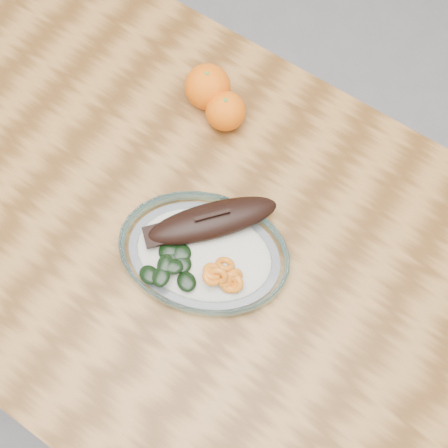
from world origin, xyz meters
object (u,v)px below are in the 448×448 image
object	(u,v)px
orange_left	(208,87)
orange_right	(226,111)
dining_table	(165,233)
plated_meal	(204,251)

from	to	relation	value
orange_left	orange_right	world-z (taller)	orange_left
dining_table	orange_left	xyz separation A→B (m)	(-0.06, 0.24, 0.14)
dining_table	orange_right	xyz separation A→B (m)	(-0.01, 0.22, 0.14)
plated_meal	orange_left	world-z (taller)	orange_left
dining_table	plated_meal	bearing A→B (deg)	-9.09
orange_right	orange_left	bearing A→B (deg)	158.53
plated_meal	dining_table	bearing A→B (deg)	151.68
plated_meal	orange_left	distance (m)	0.31
orange_left	orange_right	xyz separation A→B (m)	(0.05, -0.02, -0.01)
dining_table	plated_meal	size ratio (longest dim) A/B	1.81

